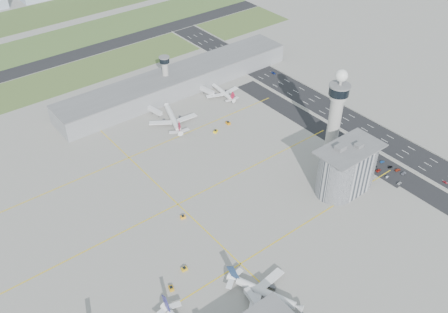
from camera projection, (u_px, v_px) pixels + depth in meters
ground at (259, 203)px, 306.16m from camera, size 1000.00×1000.00×0.00m
grass_strip_0 at (72, 76)px, 437.11m from camera, size 480.00×50.00×0.08m
grass_strip_1 at (39, 47)px, 484.05m from camera, size 480.00×60.00×0.08m
grass_strip_2 at (10, 22)px, 534.13m from camera, size 480.00×70.00×0.08m
runway at (55, 61)px, 460.26m from camera, size 480.00×22.00×0.10m
highway at (378, 137)px, 362.86m from camera, size 28.00×500.00×0.10m
barrier_left at (365, 143)px, 355.62m from camera, size 0.60×500.00×1.20m
barrier_right at (390, 129)px, 369.43m from camera, size 0.60×500.00×1.20m
landside_road at (366, 156)px, 344.27m from camera, size 18.00×260.00×0.08m
parking_lot at (379, 165)px, 335.77m from camera, size 20.00×44.00×0.10m
taxiway_line_h_0 at (240, 264)px, 267.64m from camera, size 260.00×0.60×0.01m
taxiway_line_h_1 at (178, 204)px, 305.20m from camera, size 260.00×0.60×0.01m
taxiway_line_h_2 at (129, 158)px, 342.76m from camera, size 260.00×0.60×0.01m
taxiway_line_v at (178, 204)px, 305.20m from camera, size 0.60×260.00×0.01m
control_tower at (336, 110)px, 325.52m from camera, size 14.00×14.00×64.50m
secondary_tower at (165, 72)px, 403.49m from camera, size 8.60×8.60×31.90m
admin_building at (347, 168)px, 308.80m from camera, size 42.00×24.00×33.50m
terminal_pier at (178, 81)px, 413.76m from camera, size 210.00×32.00×15.80m
airplane_near_c at (266, 290)px, 246.89m from camera, size 49.58×53.03×11.89m
airplane_far_a at (173, 115)px, 374.39m from camera, size 49.69×53.78×12.32m
airplane_far_b at (222, 89)px, 408.17m from camera, size 34.03×38.78×10.00m
jet_bridge_near_2 at (261, 312)px, 240.11m from camera, size 5.39×14.31×5.70m
jet_bridge_far_0 at (149, 109)px, 388.05m from camera, size 5.39×14.31×5.70m
jet_bridge_far_1 at (201, 89)px, 412.72m from camera, size 5.39×14.31×5.70m
tug_1 at (171, 288)px, 253.75m from camera, size 3.02×3.76×1.91m
tug_2 at (184, 269)px, 263.79m from camera, size 3.48×2.57×1.90m
tug_3 at (183, 217)px, 295.14m from camera, size 3.63×2.94×1.84m
tug_4 at (216, 131)px, 366.89m from camera, size 4.17×3.75×2.00m
tug_5 at (228, 123)px, 375.71m from camera, size 2.71×3.75×2.08m
car_lot_0 at (399, 183)px, 320.10m from camera, size 3.90×1.70×1.31m
car_lot_1 at (387, 177)px, 325.61m from camera, size 3.56×1.75×1.12m
car_lot_2 at (378, 170)px, 330.78m from camera, size 4.13×2.08×1.12m
car_lot_3 at (375, 167)px, 333.95m from camera, size 4.21×2.05×1.18m
car_lot_4 at (364, 162)px, 337.79m from camera, size 3.79×1.76×1.26m
car_lot_5 at (355, 156)px, 343.64m from camera, size 4.11×1.76×1.32m
car_lot_6 at (404, 173)px, 328.40m from camera, size 4.22×2.00×1.16m
car_lot_7 at (398, 170)px, 331.16m from camera, size 4.52×2.38×1.25m
car_lot_8 at (390, 167)px, 333.69m from camera, size 3.67×1.86×1.20m
car_lot_9 at (382, 162)px, 338.23m from camera, size 3.54×1.72×1.12m
car_lot_10 at (373, 156)px, 343.43m from camera, size 4.61×2.24×1.26m
car_lot_11 at (364, 151)px, 347.86m from camera, size 4.36×1.87×1.25m
car_hw_0 at (445, 182)px, 321.12m from camera, size 1.52×3.31×1.10m
car_hw_1 at (334, 112)px, 389.32m from camera, size 1.63×3.63×1.16m
car_hw_2 at (274, 73)px, 440.42m from camera, size 2.36×4.61×1.25m
car_hw_4 at (221, 54)px, 471.11m from camera, size 1.54×3.69×1.25m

